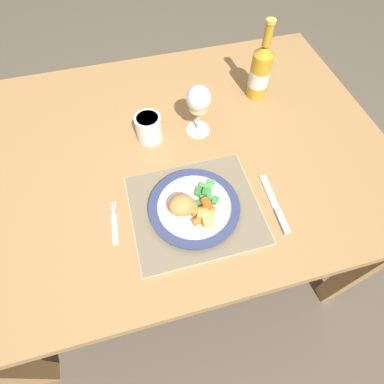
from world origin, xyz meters
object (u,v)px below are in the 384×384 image
object	(u,v)px
dining_table	(165,167)
bottle	(260,71)
fork	(115,225)
wine_glass	(199,101)
drinking_cup	(149,127)
dinner_plate	(194,207)
table_knife	(277,208)

from	to	relation	value
dining_table	bottle	world-z (taller)	bottle
fork	wine_glass	xyz separation A→B (m)	(0.29, 0.26, 0.11)
drinking_cup	dining_table	bearing A→B (deg)	-63.83
dining_table	dinner_plate	bearing A→B (deg)	-81.35
dinner_plate	drinking_cup	xyz separation A→B (m)	(-0.06, 0.28, 0.02)
fork	wine_glass	size ratio (longest dim) A/B	0.77
dining_table	wine_glass	world-z (taller)	wine_glass
wine_glass	drinking_cup	xyz separation A→B (m)	(-0.15, 0.01, -0.07)
fork	wine_glass	world-z (taller)	wine_glass
dining_table	bottle	distance (m)	0.42
bottle	drinking_cup	world-z (taller)	bottle
bottle	dinner_plate	bearing A→B (deg)	-129.88
table_knife	drinking_cup	xyz separation A→B (m)	(-0.27, 0.33, 0.04)
dinner_plate	table_knife	world-z (taller)	dinner_plate
drinking_cup	bottle	bearing A→B (deg)	14.86
table_knife	fork	bearing A→B (deg)	171.78
wine_glass	bottle	xyz separation A→B (m)	(0.23, 0.11, -0.02)
fork	bottle	world-z (taller)	bottle
table_knife	bottle	world-z (taller)	bottle
fork	bottle	bearing A→B (deg)	35.49
dining_table	dinner_plate	world-z (taller)	dinner_plate
fork	bottle	distance (m)	0.64
wine_glass	dinner_plate	bearing A→B (deg)	-107.54
fork	dining_table	bearing A→B (deg)	51.75
table_knife	wine_glass	bearing A→B (deg)	110.60
dining_table	table_knife	xyz separation A→B (m)	(0.24, -0.27, 0.09)
table_knife	bottle	distance (m)	0.45
dinner_plate	drinking_cup	bearing A→B (deg)	102.43
wine_glass	drinking_cup	bearing A→B (deg)	177.04
dining_table	wine_glass	distance (m)	0.24
dining_table	bottle	bearing A→B (deg)	24.05
bottle	drinking_cup	distance (m)	0.39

